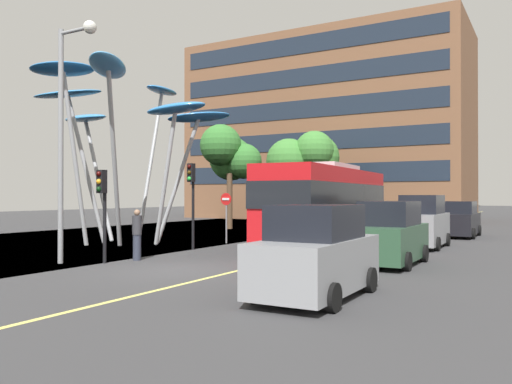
{
  "coord_description": "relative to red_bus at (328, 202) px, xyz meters",
  "views": [
    {
      "loc": [
        10.23,
        -12.82,
        2.33
      ],
      "look_at": [
        -1.14,
        7.36,
        2.5
      ],
      "focal_mm": 36.28,
      "sensor_mm": 36.0,
      "label": 1
    }
  ],
  "objects": [
    {
      "name": "no_entry_sign",
      "position": [
        -5.19,
        -0.36,
        -0.39
      ],
      "size": [
        0.6,
        0.12,
        2.47
      ],
      "color": "gray",
      "rests_on": "ground"
    },
    {
      "name": "traffic_light_kerb_far",
      "position": [
        -4.82,
        -3.69,
        0.65
      ],
      "size": [
        0.28,
        0.42,
        3.73
      ],
      "color": "black",
      "rests_on": "ground"
    },
    {
      "name": "pedestrian",
      "position": [
        -4.36,
        -7.61,
        -1.11
      ],
      "size": [
        0.34,
        0.34,
        1.84
      ],
      "color": "#2D3342",
      "rests_on": "ground"
    },
    {
      "name": "tree_pavement_near",
      "position": [
        -11.3,
        9.74,
        3.18
      ],
      "size": [
        4.21,
        4.55,
        7.39
      ],
      "color": "brown",
      "rests_on": "ground"
    },
    {
      "name": "car_side_street",
      "position": [
        4.16,
        9.49,
        -1.09
      ],
      "size": [
        2.06,
        4.59,
        2.02
      ],
      "color": "black",
      "rests_on": "ground"
    },
    {
      "name": "leaf_sculpture",
      "position": [
        -9.88,
        -2.58,
        4.63
      ],
      "size": [
        10.9,
        11.48,
        8.79
      ],
      "color": "#9EA0A5",
      "rests_on": "ground"
    },
    {
      "name": "ground",
      "position": [
        -2.38,
        -8.93,
        -2.09
      ],
      "size": [
        120.0,
        240.0,
        0.1
      ],
      "color": "#38383A"
    },
    {
      "name": "tree_pavement_far",
      "position": [
        -8.67,
        17.13,
        3.42
      ],
      "size": [
        5.57,
        5.3,
        7.59
      ],
      "color": "brown",
      "rests_on": "ground"
    },
    {
      "name": "street_lamp",
      "position": [
        -5.71,
        -9.55,
        3.12
      ],
      "size": [
        1.71,
        0.44,
        8.16
      ],
      "color": "gray",
      "rests_on": "ground"
    },
    {
      "name": "backdrop_building",
      "position": [
        -11.41,
        28.66,
        7.09
      ],
      "size": [
        27.88,
        11.97,
        18.26
      ],
      "color": "brown",
      "rests_on": "ground"
    },
    {
      "name": "red_bus",
      "position": [
        0.0,
        0.0,
        0.0
      ],
      "size": [
        3.14,
        11.32,
        3.74
      ],
      "color": "red",
      "rests_on": "ground"
    },
    {
      "name": "traffic_light_kerb_near",
      "position": [
        -4.77,
        -8.88,
        0.3
      ],
      "size": [
        0.28,
        0.42,
        3.22
      ],
      "color": "black",
      "rests_on": "ground"
    },
    {
      "name": "car_parked_near",
      "position": [
        3.93,
        -10.77,
        -1.05
      ],
      "size": [
        1.96,
        4.03,
        2.12
      ],
      "color": "gray",
      "rests_on": "ground"
    },
    {
      "name": "car_parked_mid",
      "position": [
        3.91,
        -4.29,
        -1.05
      ],
      "size": [
        1.94,
        4.14,
        2.15
      ],
      "color": "#2D5138",
      "rests_on": "ground"
    },
    {
      "name": "car_parked_far",
      "position": [
        3.65,
        2.18,
        -0.95
      ],
      "size": [
        1.93,
        4.04,
        2.36
      ],
      "color": "gray",
      "rests_on": "ground"
    }
  ]
}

